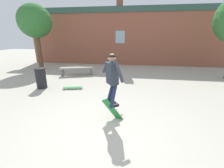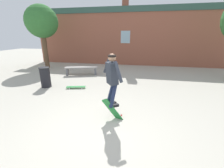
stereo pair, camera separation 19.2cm
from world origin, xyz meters
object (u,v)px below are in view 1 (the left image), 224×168
Objects in this scene: skateboard_resting at (73,87)px; skater at (112,76)px; trash_bin at (41,78)px; skateboard_flipping at (113,110)px; park_bench at (77,69)px; tree_left at (35,22)px.

skater is at bearing -59.72° from skateboard_resting.
skateboard_flipping is (3.56, -2.14, -0.21)m from trash_bin.
skater is at bearing -76.73° from park_bench.
skateboard_flipping is at bearing -100.60° from skater.
skater is 3.20m from skateboard_resting.
skateboard_flipping is (0.04, -0.09, -0.98)m from skater.
tree_left is 4.84× the size of skateboard_resting.
tree_left is 6.19m from skateboard_resting.
trash_bin is 4.15m from skater.
skater is (3.52, -2.05, 0.77)m from trash_bin.
trash_bin is at bearing 168.34° from skateboard_resting.
trash_bin is (-0.75, -2.40, 0.12)m from park_bench.
park_bench is 5.34m from skateboard_flipping.
skateboard_flipping is 3.07m from skateboard_resting.
trash_bin is 4.15m from skateboard_flipping.
trash_bin is at bearing -125.93° from park_bench.
tree_left is 5.24m from trash_bin.
tree_left is 4.45m from park_bench.
skateboard_resting is (-2.08, 2.12, -1.18)m from skater.
park_bench is 2.45m from skateboard_resting.
skateboard_resting is at bearing -92.23° from park_bench.
skater is 0.99m from skateboard_flipping.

